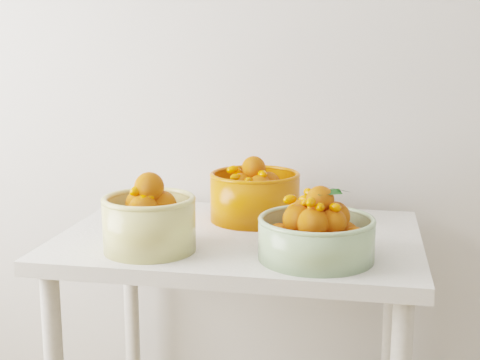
# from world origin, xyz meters

# --- Properties ---
(table) EXTENTS (1.00, 0.70, 0.75)m
(table) POSITION_xyz_m (-0.19, 1.60, 0.65)
(table) COLOR silver
(table) RESTS_ON ground
(bowl_cream) EXTENTS (0.31, 0.31, 0.21)m
(bowl_cream) POSITION_xyz_m (-0.39, 1.40, 0.83)
(bowl_cream) COLOR #CDC173
(bowl_cream) RESTS_ON table
(bowl_green) EXTENTS (0.34, 0.34, 0.19)m
(bowl_green) POSITION_xyz_m (0.04, 1.41, 0.81)
(bowl_green) COLOR #90AE7E
(bowl_green) RESTS_ON table
(bowl_orange) EXTENTS (0.32, 0.32, 0.20)m
(bowl_orange) POSITION_xyz_m (-0.17, 1.76, 0.83)
(bowl_orange) COLOR #C94E05
(bowl_orange) RESTS_ON table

